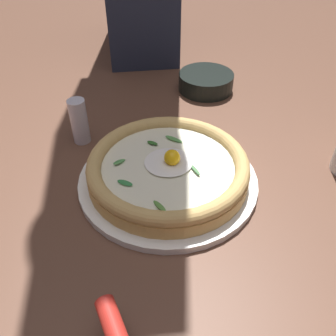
# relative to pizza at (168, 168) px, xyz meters

# --- Properties ---
(ground_plane) EXTENTS (2.40, 2.40, 0.03)m
(ground_plane) POSITION_rel_pizza_xyz_m (-0.01, 0.03, -0.05)
(ground_plane) COLOR brown
(ground_plane) RESTS_ON ground
(pizza_plate) EXTENTS (0.29, 0.29, 0.01)m
(pizza_plate) POSITION_rel_pizza_xyz_m (0.00, 0.00, -0.03)
(pizza_plate) COLOR white
(pizza_plate) RESTS_ON ground
(pizza) EXTENTS (0.26, 0.26, 0.05)m
(pizza) POSITION_rel_pizza_xyz_m (0.00, 0.00, 0.00)
(pizza) COLOR tan
(pizza) RESTS_ON pizza_plate
(side_bowl) EXTENTS (0.13, 0.13, 0.04)m
(side_bowl) POSITION_rel_pizza_xyz_m (-0.14, -0.31, -0.01)
(side_bowl) COLOR black
(side_bowl) RESTS_ON ground
(pepper_shaker) EXTENTS (0.03, 0.03, 0.09)m
(pepper_shaker) POSITION_rel_pizza_xyz_m (0.14, -0.15, 0.01)
(pepper_shaker) COLOR silver
(pepper_shaker) RESTS_ON ground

